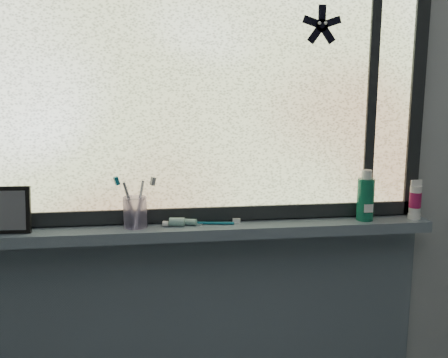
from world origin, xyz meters
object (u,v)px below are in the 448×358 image
(mouthwash_bottle, at_px, (366,195))
(cream_tube, at_px, (415,198))
(vanity_mirror, at_px, (11,210))
(toothbrush_cup, at_px, (135,212))

(mouthwash_bottle, relative_size, cream_tube, 1.47)
(vanity_mirror, height_order, cream_tube, vanity_mirror)
(vanity_mirror, height_order, toothbrush_cup, vanity_mirror)
(toothbrush_cup, bearing_deg, cream_tube, -1.25)
(cream_tube, bearing_deg, vanity_mirror, 179.68)
(mouthwash_bottle, distance_m, cream_tube, 0.19)
(vanity_mirror, bearing_deg, mouthwash_bottle, 3.24)
(vanity_mirror, distance_m, toothbrush_cup, 0.41)
(vanity_mirror, distance_m, mouthwash_bottle, 1.25)
(toothbrush_cup, xyz_separation_m, cream_tube, (1.03, -0.02, 0.02))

